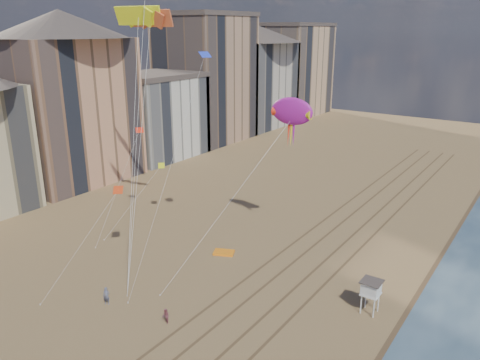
{
  "coord_description": "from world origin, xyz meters",
  "views": [
    {
      "loc": [
        23.46,
        -14.45,
        25.56
      ],
      "look_at": [
        -4.58,
        26.0,
        9.5
      ],
      "focal_mm": 35.0,
      "sensor_mm": 36.0,
      "label": 1
    }
  ],
  "objects_px": {
    "kite_flyer_a": "(106,296)",
    "kite_flyer_b": "(166,316)",
    "show_kite": "(292,112)",
    "grounded_kite": "(224,252)",
    "lifeguard_stand": "(371,288)"
  },
  "relations": [
    {
      "from": "kite_flyer_a",
      "to": "kite_flyer_b",
      "type": "relative_size",
      "value": 1.23
    },
    {
      "from": "lifeguard_stand",
      "to": "kite_flyer_a",
      "type": "relative_size",
      "value": 1.86
    },
    {
      "from": "show_kite",
      "to": "kite_flyer_b",
      "type": "bearing_deg",
      "value": -92.52
    },
    {
      "from": "grounded_kite",
      "to": "show_kite",
      "type": "bearing_deg",
      "value": 30.18
    },
    {
      "from": "lifeguard_stand",
      "to": "kite_flyer_a",
      "type": "distance_m",
      "value": 25.19
    },
    {
      "from": "kite_flyer_a",
      "to": "show_kite",
      "type": "bearing_deg",
      "value": 43.05
    },
    {
      "from": "lifeguard_stand",
      "to": "kite_flyer_b",
      "type": "relative_size",
      "value": 2.29
    },
    {
      "from": "show_kite",
      "to": "kite_flyer_b",
      "type": "xyz_separation_m",
      "value": [
        -0.91,
        -20.81,
        -15.75
      ]
    },
    {
      "from": "grounded_kite",
      "to": "kite_flyer_a",
      "type": "distance_m",
      "value": 15.35
    },
    {
      "from": "lifeguard_stand",
      "to": "kite_flyer_b",
      "type": "distance_m",
      "value": 19.05
    },
    {
      "from": "kite_flyer_b",
      "to": "grounded_kite",
      "type": "bearing_deg",
      "value": 132.97
    },
    {
      "from": "kite_flyer_a",
      "to": "kite_flyer_b",
      "type": "distance_m",
      "value": 6.95
    },
    {
      "from": "kite_flyer_b",
      "to": "show_kite",
      "type": "bearing_deg",
      "value": 114.94
    },
    {
      "from": "lifeguard_stand",
      "to": "grounded_kite",
      "type": "xyz_separation_m",
      "value": [
        -18.44,
        1.89,
        -2.44
      ]
    },
    {
      "from": "grounded_kite",
      "to": "kite_flyer_b",
      "type": "distance_m",
      "value": 14.6
    }
  ]
}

